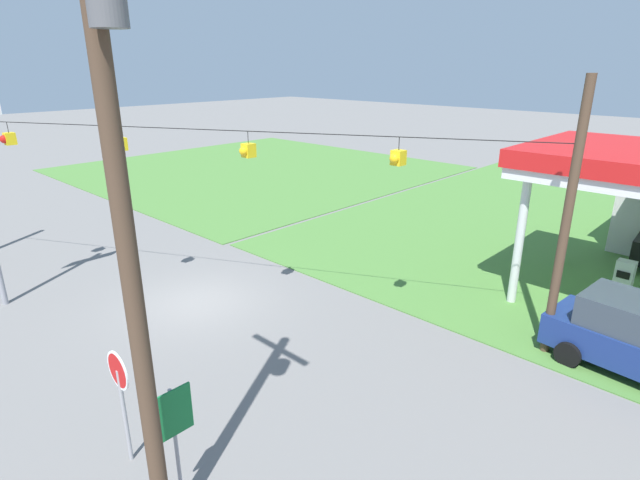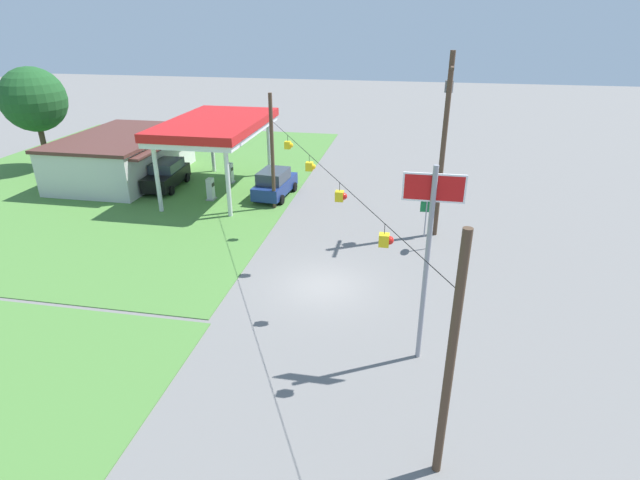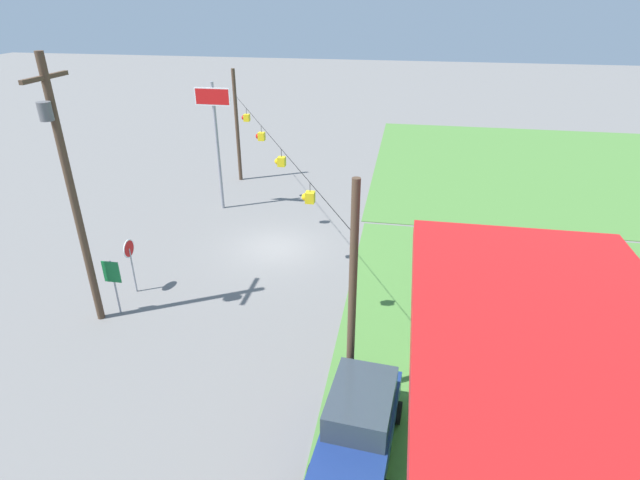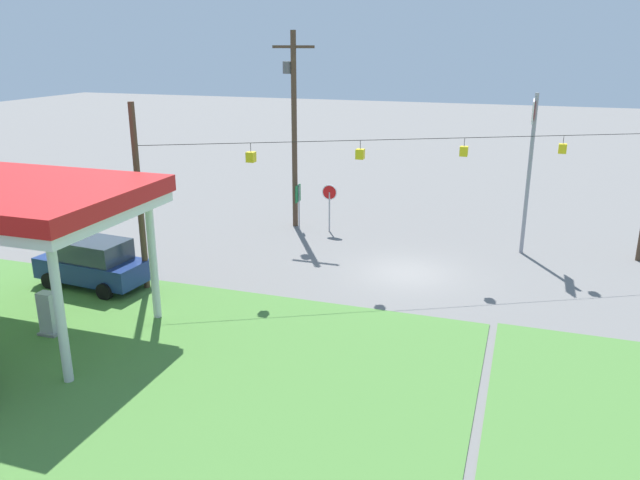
# 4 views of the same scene
# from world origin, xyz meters

# --- Properties ---
(ground_plane) EXTENTS (160.00, 160.00, 0.00)m
(ground_plane) POSITION_xyz_m (0.00, 0.00, 0.00)
(ground_plane) COLOR slate
(fuel_pump_near) EXTENTS (0.71, 0.56, 1.54)m
(fuel_pump_near) POSITION_xyz_m (10.35, 9.69, 0.73)
(fuel_pump_near) COLOR gray
(fuel_pump_near) RESTS_ON ground
(car_at_pumps_front) EXTENTS (4.67, 2.39, 1.99)m
(car_at_pumps_front) POSITION_xyz_m (11.74, 5.52, 1.00)
(car_at_pumps_front) COLOR navy
(car_at_pumps_front) RESTS_ON ground
(stop_sign_roadside) EXTENTS (0.80, 0.08, 2.50)m
(stop_sign_roadside) POSITION_xyz_m (5.08, -4.89, 1.81)
(stop_sign_roadside) COLOR #99999E
(stop_sign_roadside) RESTS_ON ground
(stop_sign_overhead) EXTENTS (0.22, 2.03, 7.38)m
(stop_sign_overhead) POSITION_xyz_m (-4.52, -4.44, 5.11)
(stop_sign_overhead) COLOR gray
(stop_sign_overhead) RESTS_ON ground
(route_sign) EXTENTS (0.10, 0.70, 2.40)m
(route_sign) POSITION_xyz_m (6.74, -4.72, 1.71)
(route_sign) COLOR gray
(route_sign) RESTS_ON ground
(utility_pole_main) EXTENTS (2.20, 0.44, 10.07)m
(utility_pole_main) POSITION_xyz_m (7.19, -5.32, 5.62)
(utility_pole_main) COLOR #4C3828
(utility_pole_main) RESTS_ON ground
(signal_span_gantry) EXTENTS (19.55, 10.24, 7.40)m
(signal_span_gantry) POSITION_xyz_m (0.00, -0.01, 4.06)
(signal_span_gantry) COLOR #4C3828
(signal_span_gantry) RESTS_ON ground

